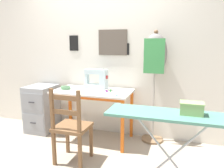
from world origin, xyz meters
TOP-DOWN VIEW (x-y plane):
  - ground_plane at (0.00, 0.00)m, footprint 14.00×14.00m
  - wall_back at (0.00, 0.68)m, footprint 10.00×0.07m
  - sewing_table at (0.00, 0.29)m, footprint 1.14×0.61m
  - sewing_machine at (0.04, 0.39)m, footprint 0.34×0.16m
  - fabric_bowl at (-0.42, 0.26)m, footprint 0.14×0.14m
  - scissors at (0.45, 0.08)m, footprint 0.11×0.12m
  - thread_spool_near_machine at (0.23, 0.26)m, footprint 0.04×0.04m
  - thread_spool_mid_table at (0.28, 0.30)m, footprint 0.03×0.03m
  - wooden_chair at (0.00, -0.37)m, footprint 0.40×0.38m
  - filing_cabinet at (-0.95, 0.38)m, footprint 0.42×0.50m
  - dress_form at (0.86, 0.54)m, footprint 0.33×0.32m
  - ironing_board at (1.17, -0.66)m, footprint 1.16×0.35m
  - storage_box at (1.33, -0.63)m, footprint 0.20×0.13m

SIDE VIEW (x-z plane):
  - ground_plane at x=0.00m, z-range 0.00..0.00m
  - filing_cabinet at x=-0.95m, z-range 0.00..0.75m
  - wooden_chair at x=0.00m, z-range -0.02..0.92m
  - sewing_table at x=0.00m, z-range 0.29..1.05m
  - scissors at x=0.45m, z-range 0.76..0.76m
  - thread_spool_near_machine at x=0.23m, z-range 0.76..0.80m
  - thread_spool_mid_table at x=0.28m, z-range 0.76..0.80m
  - fabric_bowl at x=-0.42m, z-range 0.76..0.81m
  - ironing_board at x=1.17m, z-range 0.37..1.20m
  - storage_box at x=1.33m, z-range 0.83..0.94m
  - sewing_machine at x=0.04m, z-range 0.74..1.07m
  - dress_form at x=0.86m, z-range 0.39..2.01m
  - wall_back at x=0.00m, z-range 0.00..2.55m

